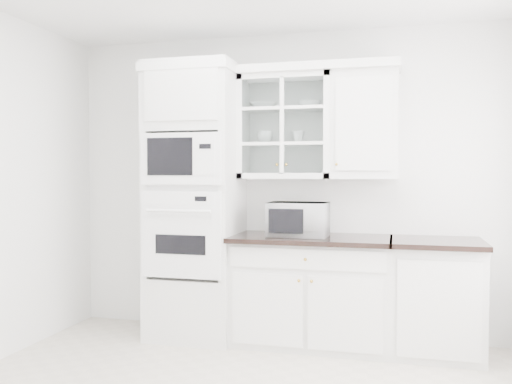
# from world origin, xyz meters

# --- Properties ---
(room_shell) EXTENTS (4.00, 3.50, 2.70)m
(room_shell) POSITION_xyz_m (0.00, 0.43, 1.78)
(room_shell) COLOR white
(room_shell) RESTS_ON ground
(oven_column) EXTENTS (0.76, 0.68, 2.40)m
(oven_column) POSITION_xyz_m (-0.75, 1.42, 1.20)
(oven_column) COLOR silver
(oven_column) RESTS_ON ground
(base_cabinet_run) EXTENTS (1.32, 0.67, 0.92)m
(base_cabinet_run) POSITION_xyz_m (0.28, 1.45, 0.46)
(base_cabinet_run) COLOR silver
(base_cabinet_run) RESTS_ON ground
(extra_base_cabinet) EXTENTS (0.72, 0.67, 0.92)m
(extra_base_cabinet) POSITION_xyz_m (1.28, 1.45, 0.46)
(extra_base_cabinet) COLOR silver
(extra_base_cabinet) RESTS_ON ground
(upper_cabinet_glass) EXTENTS (0.80, 0.33, 0.90)m
(upper_cabinet_glass) POSITION_xyz_m (0.03, 1.58, 1.85)
(upper_cabinet_glass) COLOR silver
(upper_cabinet_glass) RESTS_ON room_shell
(upper_cabinet_solid) EXTENTS (0.55, 0.33, 0.90)m
(upper_cabinet_solid) POSITION_xyz_m (0.71, 1.58, 1.85)
(upper_cabinet_solid) COLOR silver
(upper_cabinet_solid) RESTS_ON room_shell
(crown_molding) EXTENTS (2.14, 0.38, 0.07)m
(crown_molding) POSITION_xyz_m (-0.07, 1.56, 2.33)
(crown_molding) COLOR white
(crown_molding) RESTS_ON room_shell
(countertop_microwave) EXTENTS (0.50, 0.42, 0.28)m
(countertop_microwave) POSITION_xyz_m (0.18, 1.41, 1.06)
(countertop_microwave) COLOR white
(countertop_microwave) RESTS_ON base_cabinet_run
(bowl_a) EXTENTS (0.28, 0.28, 0.06)m
(bowl_a) POSITION_xyz_m (-0.18, 1.60, 2.04)
(bowl_a) COLOR white
(bowl_a) RESTS_ON upper_cabinet_glass
(bowl_b) EXTENTS (0.21, 0.21, 0.06)m
(bowl_b) POSITION_xyz_m (0.23, 1.60, 2.04)
(bowl_b) COLOR white
(bowl_b) RESTS_ON upper_cabinet_glass
(cup_a) EXTENTS (0.17, 0.17, 0.11)m
(cup_a) POSITION_xyz_m (-0.16, 1.58, 1.76)
(cup_a) COLOR white
(cup_a) RESTS_ON upper_cabinet_glass
(cup_b) EXTENTS (0.14, 0.14, 0.11)m
(cup_b) POSITION_xyz_m (0.13, 1.60, 1.76)
(cup_b) COLOR white
(cup_b) RESTS_ON upper_cabinet_glass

